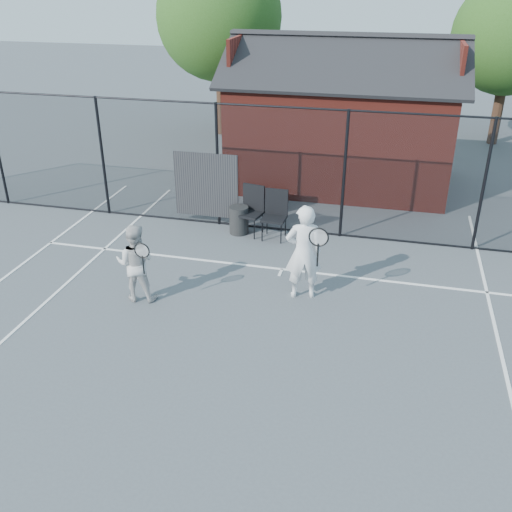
% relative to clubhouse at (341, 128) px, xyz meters
% --- Properties ---
extents(ground, '(80.00, 80.00, 0.00)m').
position_rel_clubhouse_xyz_m(ground, '(-0.50, -9.00, -1.61)').
color(ground, '#4E5559').
rests_on(ground, ground).
extents(court_lines, '(11.02, 18.00, 0.01)m').
position_rel_clubhouse_xyz_m(court_lines, '(-0.50, -10.32, -1.60)').
color(court_lines, white).
rests_on(court_lines, ground).
extents(fence, '(22.04, 3.00, 3.00)m').
position_rel_clubhouse_xyz_m(fence, '(-0.80, -4.00, -0.16)').
color(fence, black).
rests_on(fence, ground).
extents(clubhouse, '(6.50, 4.36, 4.19)m').
position_rel_clubhouse_xyz_m(clubhouse, '(0.00, 0.00, 0.00)').
color(clubhouse, maroon).
rests_on(clubhouse, ground).
extents(tree_left, '(4.48, 4.48, 6.44)m').
position_rel_clubhouse_xyz_m(tree_left, '(-5.00, 4.50, 2.58)').
color(tree_left, '#362315').
rests_on(tree_left, ground).
extents(tree_right, '(3.97, 3.97, 5.70)m').
position_rel_clubhouse_xyz_m(tree_right, '(5.00, 5.50, 2.10)').
color(tree_right, '#362315').
rests_on(tree_right, ground).
extents(player_front, '(0.89, 0.70, 1.88)m').
position_rel_clubhouse_xyz_m(player_front, '(0.09, -6.98, -0.66)').
color(player_front, white).
rests_on(player_front, ground).
extents(player_back, '(0.87, 0.69, 1.53)m').
position_rel_clubhouse_xyz_m(player_back, '(-2.95, -7.82, -0.84)').
color(player_back, silver).
rests_on(player_back, ground).
extents(chair_left, '(0.65, 0.67, 1.15)m').
position_rel_clubhouse_xyz_m(chair_left, '(-1.61, -4.40, -1.03)').
color(chair_left, black).
rests_on(chair_left, ground).
extents(chair_right, '(0.56, 0.58, 1.13)m').
position_rel_clubhouse_xyz_m(chair_right, '(-1.00, -4.52, -1.04)').
color(chair_right, black).
rests_on(chair_right, ground).
extents(waste_bin, '(0.56, 0.56, 0.67)m').
position_rel_clubhouse_xyz_m(waste_bin, '(-1.88, -4.40, -1.27)').
color(waste_bin, black).
rests_on(waste_bin, ground).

